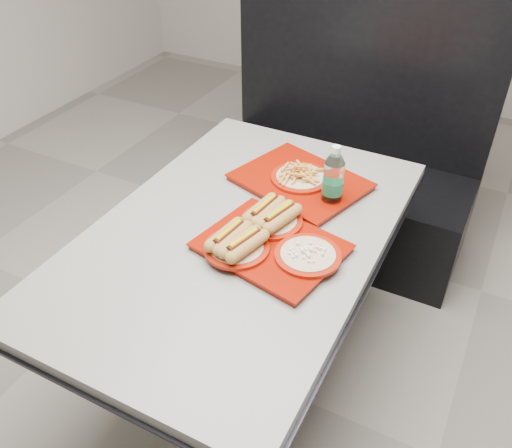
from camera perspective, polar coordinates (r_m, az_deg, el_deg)
The scene contains 6 objects.
ground at distance 2.32m, azimuth -1.47°, elevation -15.43°, with size 6.00×6.00×0.00m, color gray.
diner_table at distance 1.89m, azimuth -1.75°, elevation -4.61°, with size 0.92×1.42×0.75m.
booth_bench at distance 2.82m, azimuth 9.15°, elevation 5.87°, with size 1.30×0.57×1.35m.
tray_near at distance 1.70m, azimuth 1.21°, elevation -1.59°, with size 0.48×0.41×0.09m.
tray_far at distance 2.00m, azimuth 4.68°, elevation 4.76°, with size 0.53×0.47×0.09m.
water_bottle at distance 1.87m, azimuth 8.12°, elevation 4.55°, with size 0.07×0.07×0.23m.
Camera 1 is at (0.70, -1.23, 1.85)m, focal length 38.00 mm.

